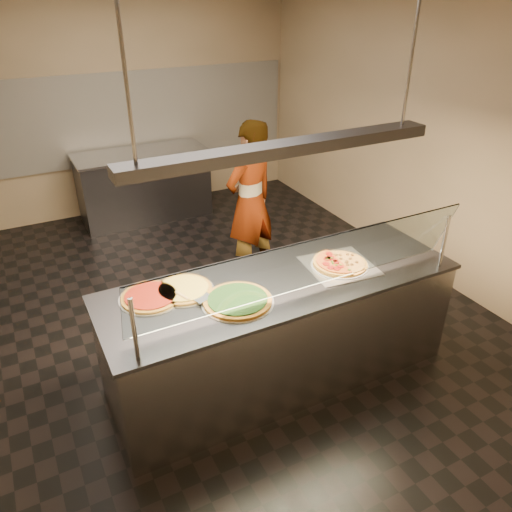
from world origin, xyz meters
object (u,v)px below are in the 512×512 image
perforated_tray (339,265)px  pizza_spinach (237,300)px  prep_table (144,185)px  worker (250,202)px  half_pizza_sausage (350,260)px  sneeze_guard (308,266)px  pizza_tomato (150,296)px  serving_counter (280,329)px  pizza_cheese (183,289)px  half_pizza_pepperoni (329,265)px  pizza_spatula (190,296)px  heat_lamp_housing (285,148)px

perforated_tray → pizza_spinach: pizza_spinach is taller
pizza_spinach → prep_table: 3.87m
perforated_tray → worker: size_ratio=0.33×
perforated_tray → half_pizza_sausage: size_ratio=1.27×
sneeze_guard → worker: bearing=74.4°
sneeze_guard → pizza_tomato: bearing=149.6°
sneeze_guard → half_pizza_sausage: sneeze_guard is taller
pizza_tomato → prep_table: (0.92, 3.49, -0.48)m
serving_counter → pizza_cheese: 0.88m
half_pizza_pepperoni → pizza_spinach: 0.85m
pizza_spatula → heat_lamp_housing: size_ratio=0.10×
serving_counter → half_pizza_sausage: half_pizza_sausage is taller
sneeze_guard → half_pizza_sausage: (0.62, 0.32, -0.27)m
serving_counter → half_pizza_sausage: bearing=-2.4°
perforated_tray → pizza_cheese: pizza_cheese is taller
half_pizza_sausage → worker: (-0.08, 1.62, -0.08)m
sneeze_guard → prep_table: 4.12m
sneeze_guard → pizza_tomato: sneeze_guard is taller
serving_counter → pizza_spatula: (-0.71, 0.07, 0.49)m
pizza_spatula → heat_lamp_housing: bearing=-5.5°
half_pizza_pepperoni → pizza_tomato: size_ratio=0.99×
pizza_spinach → half_pizza_pepperoni: bearing=6.2°
pizza_spinach → pizza_tomato: pizza_spinach is taller
half_pizza_sausage → pizza_spinach: 1.05m
perforated_tray → prep_table: bearing=98.4°
pizza_spatula → pizza_spinach: bearing=-33.4°
pizza_tomato → pizza_spatula: 0.29m
perforated_tray → pizza_spinach: size_ratio=1.10×
perforated_tray → half_pizza_pepperoni: bearing=179.7°
prep_table → worker: size_ratio=1.00×
half_pizza_pepperoni → pizza_cheese: 1.15m
pizza_spatula → half_pizza_sausage: bearing=-4.1°
sneeze_guard → pizza_spinach: sneeze_guard is taller
sneeze_guard → pizza_tomato: size_ratio=5.61×
half_pizza_pepperoni → pizza_spinach: half_pizza_pepperoni is taller
half_pizza_pepperoni → half_pizza_sausage: size_ratio=1.00×
pizza_tomato → heat_lamp_housing: 1.41m
prep_table → worker: (0.58, -2.11, 0.41)m
pizza_tomato → pizza_spatula: pizza_spatula is taller
half_pizza_pepperoni → prep_table: bearing=96.8°
half_pizza_sausage → prep_table: size_ratio=0.26×
worker → pizza_spinach: bearing=42.7°
sneeze_guard → perforated_tray: size_ratio=4.45×
perforated_tray → pizza_spatula: (-1.23, 0.10, 0.02)m
half_pizza_pepperoni → serving_counter: bearing=176.1°
pizza_spinach → heat_lamp_housing: bearing=15.5°
sneeze_guard → half_pizza_pepperoni: 0.58m
pizza_spatula → worker: 1.98m
pizza_tomato → prep_table: 3.64m
pizza_cheese → heat_lamp_housing: heat_lamp_housing is taller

